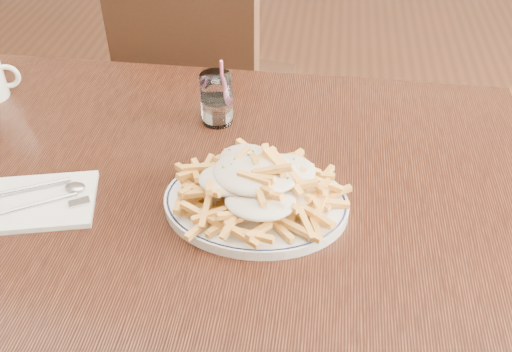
# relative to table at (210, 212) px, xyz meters

# --- Properties ---
(table) EXTENTS (1.20, 0.80, 0.75)m
(table) POSITION_rel_table_xyz_m (0.00, 0.00, 0.00)
(table) COLOR black
(table) RESTS_ON ground
(chair_far) EXTENTS (0.51, 0.51, 0.94)m
(chair_far) POSITION_rel_table_xyz_m (-0.18, 0.71, -0.14)
(chair_far) COLOR black
(chair_far) RESTS_ON ground
(fries_plate) EXTENTS (0.36, 0.33, 0.02)m
(fries_plate) POSITION_rel_table_xyz_m (0.09, -0.06, 0.09)
(fries_plate) COLOR white
(fries_plate) RESTS_ON table
(loaded_fries) EXTENTS (0.29, 0.25, 0.08)m
(loaded_fries) POSITION_rel_table_xyz_m (0.09, -0.06, 0.14)
(loaded_fries) COLOR gold
(loaded_fries) RESTS_ON fries_plate
(napkin) EXTENTS (0.24, 0.19, 0.01)m
(napkin) POSITION_rel_table_xyz_m (-0.28, -0.10, 0.08)
(napkin) COLOR white
(napkin) RESTS_ON table
(cutlery) EXTENTS (0.18, 0.15, 0.01)m
(cutlery) POSITION_rel_table_xyz_m (-0.28, -0.10, 0.09)
(cutlery) COLOR silver
(cutlery) RESTS_ON napkin
(water_glass) EXTENTS (0.06, 0.06, 0.14)m
(water_glass) POSITION_rel_table_xyz_m (-0.02, 0.19, 0.12)
(water_glass) COLOR white
(water_glass) RESTS_ON table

